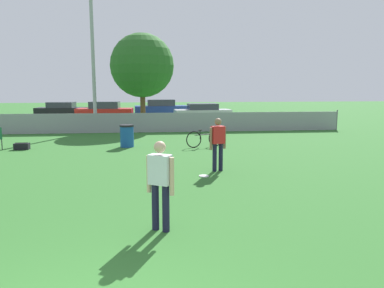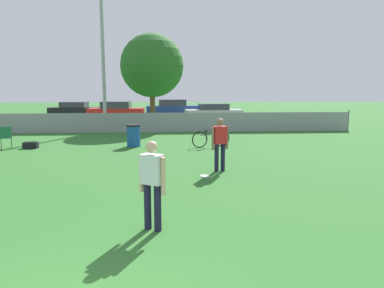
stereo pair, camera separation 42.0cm
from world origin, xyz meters
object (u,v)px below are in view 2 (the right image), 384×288
Objects in this scene: player_thrower_red at (220,141)px; parked_car_red at (116,111)px; bicycle_sideline at (211,139)px; parked_car_dark at (74,109)px; trash_bin at (133,135)px; parked_car_blue at (172,108)px; parked_car_silver at (213,112)px; light_pole at (102,35)px; player_receiver_white at (152,180)px; tree_near_pole at (152,66)px; folding_chair_sideline at (6,136)px; gear_bag_sideline at (31,145)px; frisbee_disc at (205,176)px.

player_thrower_red reaches higher than parked_car_red.
parked_car_dark is (-9.69, 16.83, 0.28)m from bicycle_sideline.
parked_car_blue reaches higher than trash_bin.
parked_car_silver is (1.76, 13.21, 0.26)m from bicycle_sideline.
trash_bin is at bearing -114.33° from parked_car_silver.
player_receiver_white is (3.31, -15.76, -4.52)m from light_pole.
tree_near_pole is 10.34m from folding_chair_sideline.
player_thrower_red is 8.78m from gear_bag_sideline.
folding_chair_sideline is 1.61× the size of gear_bag_sideline.
player_receiver_white is 22.78m from parked_car_silver.
frisbee_disc is at bearing -66.17° from trash_bin.
tree_near_pole is at bearing 90.01° from bicycle_sideline.
tree_near_pole is at bearing -101.94° from parked_car_blue.
light_pole is 5.77× the size of player_receiver_white.
player_thrower_red reaches higher than trash_bin.
player_thrower_red and player_receiver_white have the same top height.
parked_car_silver is at bearing -13.54° from parked_car_dark.
light_pole reaches higher than tree_near_pole.
trash_bin reaches higher than gear_bag_sideline.
light_pole is 8.77m from parked_car_red.
gear_bag_sideline is 16.01m from parked_car_silver.
parked_car_red is (-3.03, 5.83, -3.15)m from tree_near_pole.
parked_car_blue is at bearing -135.63° from folding_chair_sideline.
player_receiver_white is 0.39× the size of parked_car_dark.
parked_car_red is (-3.62, 23.12, -0.23)m from player_receiver_white.
player_receiver_white reaches higher than parked_car_red.
tree_near_pole is at bearing -133.98° from parked_car_silver.
gear_bag_sideline is at bearing 159.60° from bicycle_sideline.
light_pole is 9.92m from bicycle_sideline.
trash_bin is at bearing 154.18° from bicycle_sideline.
tree_near_pole reaches higher than trash_bin.
frisbee_disc is (-0.52, -0.65, -0.92)m from player_thrower_red.
tree_near_pole is 9.21m from bicycle_sideline.
gear_bag_sideline is at bearing -128.41° from parked_car_silver.
tree_near_pole is 3.60× the size of player_receiver_white.
folding_chair_sideline is at bearing -126.29° from tree_near_pole.
tree_near_pole reaches higher than bicycle_sideline.
tree_near_pole is 7.28m from parked_car_red.
trash_bin is (-3.02, 5.03, -0.45)m from player_thrower_red.
parked_car_red is at bearing 87.47° from player_thrower_red.
parked_car_blue is (7.19, 17.22, 0.16)m from folding_chair_sideline.
player_thrower_red is at bearing 99.77° from player_receiver_white.
player_thrower_red is 0.37× the size of parked_car_silver.
parked_car_red is at bearing 117.49° from tree_near_pole.
tree_near_pole reaches higher than player_thrower_red.
tree_near_pole is at bearing 81.92° from player_thrower_red.
player_receiver_white is at bearing -83.18° from trash_bin.
parked_car_red is at bearing -145.06° from parked_car_blue.
trash_bin reaches higher than frisbee_disc.
player_receiver_white reaches higher than trash_bin.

